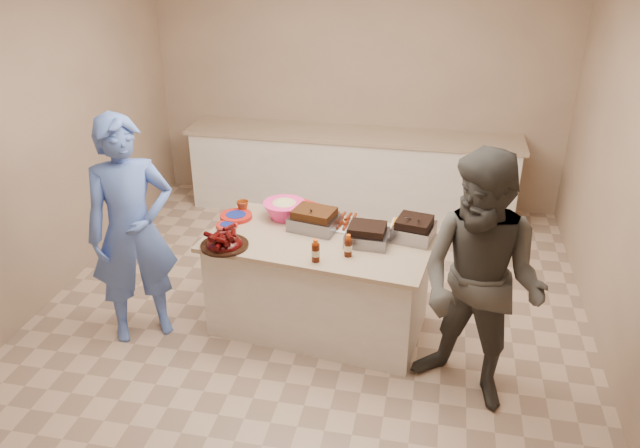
% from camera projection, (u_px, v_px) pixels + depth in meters
% --- Properties ---
extents(room, '(4.50, 5.00, 2.70)m').
position_uv_depth(room, '(309.00, 319.00, 5.14)').
color(room, tan).
rests_on(room, ground).
extents(back_counter, '(3.60, 0.64, 0.90)m').
position_uv_depth(back_counter, '(351.00, 172.00, 6.87)').
color(back_counter, silver).
rests_on(back_counter, ground).
extents(island, '(1.78, 1.09, 0.80)m').
position_uv_depth(island, '(319.00, 326.00, 5.05)').
color(island, silver).
rests_on(island, ground).
extents(rib_platter, '(0.45, 0.45, 0.14)m').
position_uv_depth(rib_platter, '(225.00, 246.00, 4.59)').
color(rib_platter, '#410404').
rests_on(rib_platter, island).
extents(pulled_pork_tray, '(0.41, 0.34, 0.11)m').
position_uv_depth(pulled_pork_tray, '(314.00, 229.00, 4.85)').
color(pulled_pork_tray, '#47230F').
rests_on(pulled_pork_tray, island).
extents(brisket_tray, '(0.32, 0.27, 0.09)m').
position_uv_depth(brisket_tray, '(367.00, 243.00, 4.63)').
color(brisket_tray, black).
rests_on(brisket_tray, island).
extents(roasting_pan, '(0.34, 0.34, 0.12)m').
position_uv_depth(roasting_pan, '(413.00, 239.00, 4.70)').
color(roasting_pan, gray).
rests_on(roasting_pan, island).
extents(coleslaw_bowl, '(0.38, 0.38, 0.23)m').
position_uv_depth(coleslaw_bowl, '(285.00, 218.00, 5.03)').
color(coleslaw_bowl, '#FF3089').
rests_on(coleslaw_bowl, island).
extents(sausage_plate, '(0.31, 0.31, 0.05)m').
position_uv_depth(sausage_plate, '(347.00, 226.00, 4.89)').
color(sausage_plate, silver).
rests_on(sausage_plate, island).
extents(mac_cheese_dish, '(0.28, 0.21, 0.07)m').
position_uv_depth(mac_cheese_dish, '(408.00, 231.00, 4.82)').
color(mac_cheese_dish, orange).
rests_on(mac_cheese_dish, island).
extents(bbq_bottle_a, '(0.06, 0.06, 0.17)m').
position_uv_depth(bbq_bottle_a, '(316.00, 261.00, 4.39)').
color(bbq_bottle_a, '#3A1205').
rests_on(bbq_bottle_a, island).
extents(bbq_bottle_b, '(0.06, 0.06, 0.17)m').
position_uv_depth(bbq_bottle_b, '(348.00, 256.00, 4.46)').
color(bbq_bottle_b, '#3A1205').
rests_on(bbq_bottle_b, island).
extents(mustard_bottle, '(0.05, 0.05, 0.12)m').
position_uv_depth(mustard_bottle, '(316.00, 230.00, 4.83)').
color(mustard_bottle, yellow).
rests_on(mustard_bottle, island).
extents(sauce_bowl, '(0.13, 0.05, 0.12)m').
position_uv_depth(sauce_bowl, '(316.00, 231.00, 4.81)').
color(sauce_bowl, silver).
rests_on(sauce_bowl, island).
extents(plate_stack_large, '(0.29, 0.29, 0.03)m').
position_uv_depth(plate_stack_large, '(236.00, 218.00, 5.02)').
color(plate_stack_large, '#A91912').
rests_on(plate_stack_large, island).
extents(plate_stack_small, '(0.19, 0.19, 0.02)m').
position_uv_depth(plate_stack_small, '(227.00, 227.00, 4.88)').
color(plate_stack_small, '#A91912').
rests_on(plate_stack_small, island).
extents(plastic_cup, '(0.11, 0.11, 0.10)m').
position_uv_depth(plastic_cup, '(243.00, 212.00, 5.13)').
color(plastic_cup, '#863610').
rests_on(plastic_cup, island).
extents(basket_stack, '(0.26, 0.24, 0.11)m').
position_uv_depth(basket_stack, '(307.00, 217.00, 5.04)').
color(basket_stack, '#A91912').
rests_on(basket_stack, island).
extents(guest_blue, '(1.54, 1.84, 0.43)m').
position_uv_depth(guest_blue, '(147.00, 330.00, 5.00)').
color(guest_blue, '#4F71CF').
rests_on(guest_blue, ground).
extents(guest_gray, '(1.61, 1.97, 0.67)m').
position_uv_depth(guest_gray, '(466.00, 393.00, 4.34)').
color(guest_gray, '#484742').
rests_on(guest_gray, ground).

